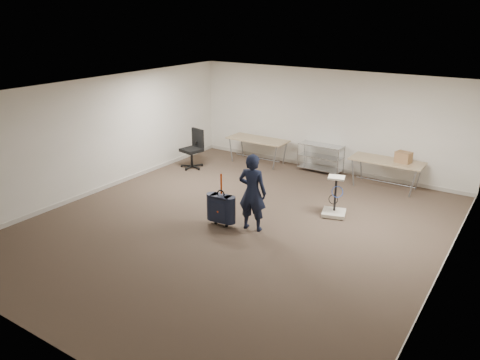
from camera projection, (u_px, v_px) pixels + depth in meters
The scene contains 10 objects.
ground at pixel (237, 225), 9.85m from camera, with size 9.00×9.00×0.00m, color #48362C.
room_shell at pixel (270, 202), 10.92m from camera, with size 8.00×9.00×9.00m.
folding_table_left at pixel (258, 141), 13.70m from camera, with size 1.80×0.75×0.73m.
folding_table_right at pixel (387, 162), 11.74m from camera, with size 1.80×0.75×0.73m.
wire_shelf at pixel (321, 157), 13.00m from camera, with size 1.22×0.47×0.80m.
person at pixel (252, 192), 9.42m from camera, with size 0.59×0.39×1.63m, color black.
suitcase at pixel (221, 208), 9.72m from camera, with size 0.44×0.28×1.15m.
office_chair at pixel (193, 156), 13.41m from camera, with size 0.67×0.67×1.11m.
equipment_cart at pixel (334, 205), 10.26m from camera, with size 0.61×0.61×0.91m.
cardboard_box at pixel (403, 157), 11.51m from camera, with size 0.36×0.27×0.27m, color olive.
Camera 1 is at (4.97, -7.43, 4.26)m, focal length 35.00 mm.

